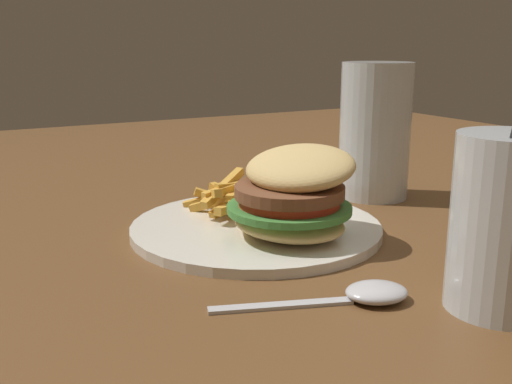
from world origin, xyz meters
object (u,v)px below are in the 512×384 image
Objects in this scene: beer_glass at (375,136)px; juice_glass at (505,229)px; meal_plate_near at (274,208)px; spoon at (366,294)px.

juice_glass is (0.32, -0.14, -0.02)m from beer_glass.
meal_plate_near is 0.24m from juice_glass.
spoon is at bearing -40.02° from beer_glass.
beer_glass is at bearing 112.96° from meal_plate_near.
meal_plate_near is 0.18m from spoon.
meal_plate_near is at bearing -164.26° from juice_glass.
beer_glass is at bearing 69.07° from spoon.
juice_glass is at bearing 15.74° from meal_plate_near.
beer_glass reaches higher than spoon.
juice_glass is at bearing -23.21° from beer_glass.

